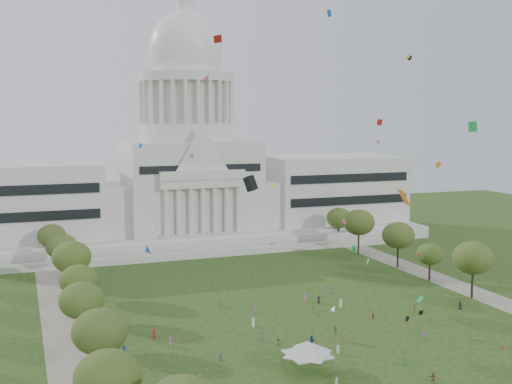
# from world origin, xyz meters

# --- Properties ---
(ground) EXTENTS (400.00, 400.00, 0.00)m
(ground) POSITION_xyz_m (0.00, 0.00, 0.00)
(ground) COLOR #254114
(ground) RESTS_ON ground
(capitol) EXTENTS (160.00, 64.50, 91.30)m
(capitol) POSITION_xyz_m (0.00, 113.59, 22.30)
(capitol) COLOR beige
(capitol) RESTS_ON ground
(path_left) EXTENTS (8.00, 160.00, 0.04)m
(path_left) POSITION_xyz_m (-48.00, 30.00, 0.02)
(path_left) COLOR gray
(path_left) RESTS_ON ground
(path_right) EXTENTS (8.00, 160.00, 0.04)m
(path_right) POSITION_xyz_m (48.00, 30.00, 0.02)
(path_right) COLOR gray
(path_right) RESTS_ON ground
(row_tree_l_0) EXTENTS (8.85, 8.85, 12.59)m
(row_tree_l_0) POSITION_xyz_m (-45.26, -21.68, 8.95)
(row_tree_l_0) COLOR black
(row_tree_l_0) RESTS_ON ground
(row_tree_l_1) EXTENTS (8.86, 8.86, 12.59)m
(row_tree_l_1) POSITION_xyz_m (-44.07, -2.96, 8.95)
(row_tree_l_1) COLOR black
(row_tree_l_1) RESTS_ON ground
(row_tree_l_2) EXTENTS (8.42, 8.42, 11.97)m
(row_tree_l_2) POSITION_xyz_m (-45.04, 17.30, 8.51)
(row_tree_l_2) COLOR black
(row_tree_l_2) RESTS_ON ground
(row_tree_r_2) EXTENTS (9.55, 9.55, 13.58)m
(row_tree_r_2) POSITION_xyz_m (44.17, 17.44, 9.66)
(row_tree_r_2) COLOR black
(row_tree_r_2) RESTS_ON ground
(row_tree_l_3) EXTENTS (8.12, 8.12, 11.55)m
(row_tree_l_3) POSITION_xyz_m (-44.09, 33.92, 8.21)
(row_tree_l_3) COLOR black
(row_tree_l_3) RESTS_ON ground
(row_tree_r_3) EXTENTS (7.01, 7.01, 9.98)m
(row_tree_r_3) POSITION_xyz_m (44.40, 34.48, 7.08)
(row_tree_r_3) COLOR black
(row_tree_r_3) RESTS_ON ground
(row_tree_l_4) EXTENTS (9.29, 9.29, 13.21)m
(row_tree_l_4) POSITION_xyz_m (-44.08, 52.42, 9.39)
(row_tree_l_4) COLOR black
(row_tree_l_4) RESTS_ON ground
(row_tree_r_4) EXTENTS (9.19, 9.19, 13.06)m
(row_tree_r_4) POSITION_xyz_m (44.76, 50.04, 9.29)
(row_tree_r_4) COLOR black
(row_tree_r_4) RESTS_ON ground
(row_tree_l_5) EXTENTS (8.33, 8.33, 11.85)m
(row_tree_l_5) POSITION_xyz_m (-45.22, 71.01, 8.42)
(row_tree_l_5) COLOR black
(row_tree_l_5) RESTS_ON ground
(row_tree_r_5) EXTENTS (9.82, 9.82, 13.96)m
(row_tree_r_5) POSITION_xyz_m (43.49, 70.19, 9.93)
(row_tree_r_5) COLOR black
(row_tree_r_5) RESTS_ON ground
(row_tree_l_6) EXTENTS (8.19, 8.19, 11.64)m
(row_tree_l_6) POSITION_xyz_m (-46.87, 89.14, 8.27)
(row_tree_l_6) COLOR black
(row_tree_l_6) RESTS_ON ground
(row_tree_r_6) EXTENTS (8.42, 8.42, 11.97)m
(row_tree_r_6) POSITION_xyz_m (45.96, 88.13, 8.51)
(row_tree_r_6) COLOR black
(row_tree_r_6) RESTS_ON ground
(event_tent) EXTENTS (9.84, 9.84, 5.26)m
(event_tent) POSITION_xyz_m (-10.74, -8.83, 4.08)
(event_tent) COLOR #4C4C4C
(event_tent) RESTS_ON ground
(person_0) EXTENTS (1.02, 0.97, 1.75)m
(person_0) POSITION_xyz_m (35.78, 10.97, 0.88)
(person_0) COLOR #26262B
(person_0) RESTS_ON ground
(person_2) EXTENTS (0.92, 0.93, 1.66)m
(person_2) POSITION_xyz_m (25.19, 12.82, 0.83)
(person_2) COLOR olive
(person_2) RESTS_ON ground
(person_3) EXTENTS (0.62, 1.06, 1.56)m
(person_3) POSITION_xyz_m (16.78, -2.36, 0.78)
(person_3) COLOR #994C8C
(person_3) RESTS_ON ground
(person_4) EXTENTS (0.88, 1.20, 1.82)m
(person_4) POSITION_xyz_m (2.15, 5.90, 0.91)
(person_4) COLOR olive
(person_4) RESTS_ON ground
(person_5) EXTENTS (1.31, 1.87, 1.87)m
(person_5) POSITION_xyz_m (-4.81, 2.03, 0.94)
(person_5) COLOR navy
(person_5) RESTS_ON ground
(person_6) EXTENTS (0.65, 0.83, 1.51)m
(person_6) POSITION_xyz_m (6.11, -12.30, 0.75)
(person_6) COLOR #33723F
(person_6) RESTS_ON ground
(person_7) EXTENTS (0.79, 0.68, 1.81)m
(person_7) POSITION_xyz_m (-9.46, -16.87, 0.90)
(person_7) COLOR silver
(person_7) RESTS_ON ground
(person_8) EXTENTS (0.87, 0.61, 1.66)m
(person_8) POSITION_xyz_m (-11.00, 3.62, 0.83)
(person_8) COLOR olive
(person_8) RESTS_ON ground
(person_9) EXTENTS (1.25, 1.26, 1.81)m
(person_9) POSITION_xyz_m (17.44, 2.61, 0.91)
(person_9) COLOR olive
(person_9) RESTS_ON ground
(person_10) EXTENTS (0.51, 0.86, 1.40)m
(person_10) POSITION_xyz_m (13.99, 11.50, 0.70)
(person_10) COLOR #B21E1E
(person_10) RESTS_ON ground
(person_11) EXTENTS (1.75, 1.52, 1.81)m
(person_11) POSITION_xyz_m (6.13, -20.35, 0.91)
(person_11) COLOR olive
(person_11) RESTS_ON ground
(distant_crowd) EXTENTS (64.17, 40.80, 1.94)m
(distant_crowd) POSITION_xyz_m (-11.85, 16.17, 0.87)
(distant_crowd) COLOR silver
(distant_crowd) RESTS_ON ground
(kite_swarm) EXTENTS (75.84, 97.64, 56.71)m
(kite_swarm) POSITION_xyz_m (-1.36, 2.43, 26.03)
(kite_swarm) COLOR #E54C8C
(kite_swarm) RESTS_ON ground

